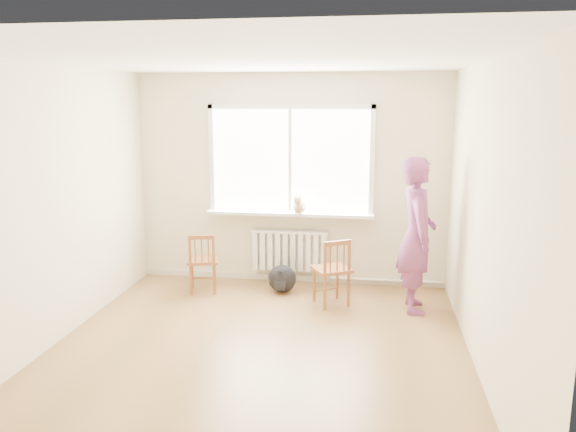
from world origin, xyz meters
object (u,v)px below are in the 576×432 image
at_px(person, 417,235).
at_px(backpack, 282,279).
at_px(chair_left, 203,263).
at_px(chair_right, 333,272).
at_px(cat, 299,205).

bearing_deg(person, backpack, 73.14).
height_order(chair_left, backpack, chair_left).
xyz_separation_m(chair_left, person, (2.56, -0.20, 0.49)).
bearing_deg(chair_right, backpack, -58.18).
bearing_deg(cat, chair_left, -154.44).
bearing_deg(cat, chair_right, -49.19).
distance_m(chair_left, backpack, 1.01).
height_order(chair_right, cat, cat).
distance_m(chair_left, person, 2.62).
relative_size(chair_left, person, 0.43).
distance_m(chair_right, backpack, 0.79).
distance_m(chair_right, person, 1.04).
relative_size(cat, backpack, 1.14).
height_order(chair_left, chair_right, chair_right).
relative_size(chair_right, cat, 2.02).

